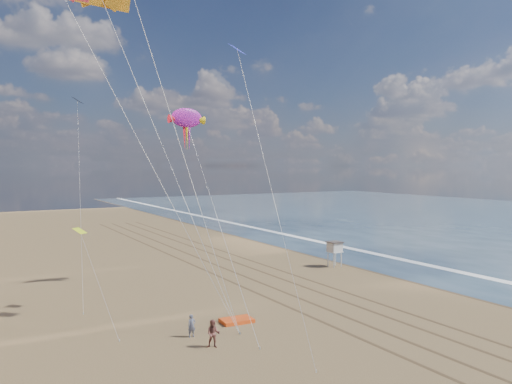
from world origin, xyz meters
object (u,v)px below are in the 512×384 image
Objects in this scene: kite_flyer_b at (213,334)px; kite_flyer_a at (192,326)px; show_kite at (187,118)px; lifeguard_stand at (335,247)px; grounded_kite at (237,320)px.

kite_flyer_a is at bearing 131.30° from kite_flyer_b.
show_kite is 13.85× the size of kite_flyer_b.
kite_flyer_b reaches higher than kite_flyer_a.
lifeguard_stand is 1.24× the size of grounded_kite.
kite_flyer_b is at bearing -107.17° from show_kite.
kite_flyer_b is at bearing -144.75° from lifeguard_stand.
lifeguard_stand is 0.12× the size of show_kite.
kite_flyer_a is (-4.25, -1.34, 0.66)m from grounded_kite.
grounded_kite is (-19.81, -12.77, -2.15)m from lifeguard_stand.
kite_flyer_b is at bearing -82.32° from kite_flyer_a.
grounded_kite is at bearing 15.37° from kite_flyer_a.
show_kite reaches higher than kite_flyer_a.
lifeguard_stand is 1.62× the size of kite_flyer_b.
show_kite is (-18.12, 1.07, 14.36)m from lifeguard_stand.
show_kite is at bearing 104.35° from kite_flyer_b.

